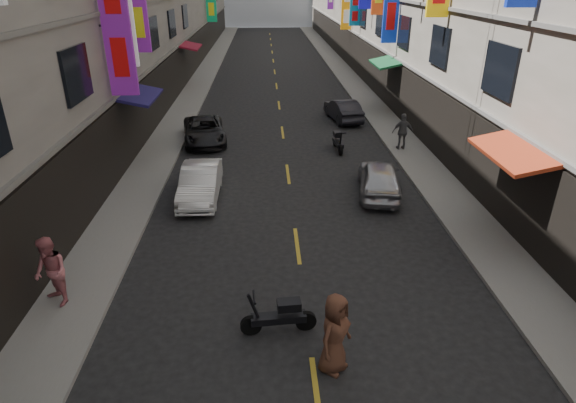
{
  "coord_description": "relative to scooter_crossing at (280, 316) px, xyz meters",
  "views": [
    {
      "loc": [
        -0.92,
        4.98,
        7.67
      ],
      "look_at": [
        -0.56,
        12.33,
        4.2
      ],
      "focal_mm": 30.0,
      "sensor_mm": 36.0,
      "label": 1
    }
  ],
  "objects": [
    {
      "name": "sidewalk_left",
      "position": [
        -5.32,
        27.99,
        -0.38
      ],
      "size": [
        2.0,
        90.0,
        0.12
      ],
      "primitive_type": "cube",
      "color": "slate",
      "rests_on": "ground"
    },
    {
      "name": "sidewalk_right",
      "position": [
        6.68,
        27.99,
        -0.38
      ],
      "size": [
        2.0,
        90.0,
        0.12
      ],
      "primitive_type": "cube",
      "color": "slate",
      "rests_on": "ground"
    },
    {
      "name": "street_awnings",
      "position": [
        -0.58,
        11.99,
        2.56
      ],
      "size": [
        13.99,
        35.2,
        0.41
      ],
      "color": "#15502B",
      "rests_on": "ground"
    },
    {
      "name": "lane_markings",
      "position": [
        0.68,
        24.99,
        -0.44
      ],
      "size": [
        0.12,
        80.2,
        0.01
      ],
      "color": "gold",
      "rests_on": "ground"
    },
    {
      "name": "scooter_crossing",
      "position": [
        0.0,
        0.0,
        0.0
      ],
      "size": [
        1.8,
        0.5,
        1.14
      ],
      "rotation": [
        0.0,
        0.0,
        1.65
      ],
      "color": "black",
      "rests_on": "ground"
    },
    {
      "name": "scooter_far_right",
      "position": [
        3.22,
        12.92,
        0.0
      ],
      "size": [
        0.5,
        1.8,
        1.14
      ],
      "rotation": [
        0.0,
        0.0,
        3.2
      ],
      "color": "black",
      "rests_on": "ground"
    },
    {
      "name": "car_left_mid",
      "position": [
        -2.72,
        7.7,
        0.19
      ],
      "size": [
        1.36,
        3.87,
        1.27
      ],
      "primitive_type": "imported",
      "rotation": [
        0.0,
        0.0,
        -0.0
      ],
      "color": "white",
      "rests_on": "ground"
    },
    {
      "name": "car_left_far",
      "position": [
        -3.32,
        14.55,
        0.15
      ],
      "size": [
        2.63,
        4.56,
        1.19
      ],
      "primitive_type": "imported",
      "rotation": [
        0.0,
        0.0,
        0.16
      ],
      "color": "black",
      "rests_on": "ground"
    },
    {
      "name": "car_right_mid",
      "position": [
        4.08,
        7.8,
        0.21
      ],
      "size": [
        2.13,
        4.02,
        1.3
      ],
      "primitive_type": "imported",
      "rotation": [
        0.0,
        0.0,
        2.98
      ],
      "color": "#B9B8BD",
      "rests_on": "ground"
    },
    {
      "name": "car_right_far",
      "position": [
        4.27,
        18.21,
        0.17
      ],
      "size": [
        1.91,
        3.9,
        1.23
      ],
      "primitive_type": "imported",
      "rotation": [
        0.0,
        0.0,
        3.31
      ],
      "color": "#222229",
      "rests_on": "ground"
    },
    {
      "name": "pedestrian_lfar",
      "position": [
        -5.61,
        1.22,
        0.61
      ],
      "size": [
        1.08,
        1.07,
        1.86
      ],
      "primitive_type": "imported",
      "rotation": [
        0.0,
        0.0,
        -0.78
      ],
      "color": "#C3676E",
      "rests_on": "sidewalk_left"
    },
    {
      "name": "pedestrian_rfar",
      "position": [
        6.25,
        12.67,
        0.54
      ],
      "size": [
        1.04,
        0.63,
        1.72
      ],
      "primitive_type": "imported",
      "rotation": [
        0.0,
        0.0,
        3.2
      ],
      "color": "#5B5B5E",
      "rests_on": "sidewalk_right"
    },
    {
      "name": "pedestrian_crossing",
      "position": [
        1.1,
        -1.23,
        0.49
      ],
      "size": [
        1.07,
        1.1,
        1.87
      ],
      "primitive_type": "imported",
      "rotation": [
        0.0,
        0.0,
        0.87
      ],
      "color": "#532F21",
      "rests_on": "ground"
    }
  ]
}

